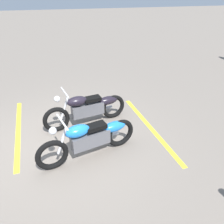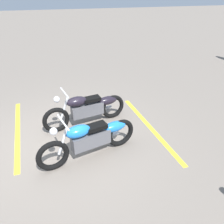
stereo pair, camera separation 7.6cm
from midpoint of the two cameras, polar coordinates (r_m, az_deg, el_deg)
The scene contains 5 objects.
ground_plane at distance 5.67m, azimuth -12.95°, elevation -7.26°, with size 60.00×60.00×0.00m, color slate.
motorcycle_bright_foreground at distance 4.90m, azimuth -5.57°, elevation -6.30°, with size 2.17×0.84×1.04m.
motorcycle_dark_foreground at distance 6.02m, azimuth -6.38°, elevation 0.94°, with size 2.20×0.77×1.04m.
parking_stripe_near at distance 6.37m, azimuth -22.49°, elevation -4.40°, with size 3.20×0.12×0.01m, color yellow.
parking_stripe_mid at distance 6.14m, azimuth 8.91°, elevation -3.62°, with size 3.20×0.12×0.01m, color yellow.
Camera 2 is at (0.12, -4.58, 3.32)m, focal length 37.26 mm.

